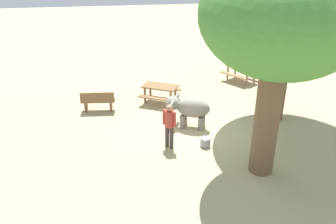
{
  "coord_description": "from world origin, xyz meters",
  "views": [
    {
      "loc": [
        -11.54,
        2.81,
        6.48
      ],
      "look_at": [
        0.19,
        1.02,
        0.8
      ],
      "focal_mm": 38.12,
      "sensor_mm": 36.0,
      "label": 1
    }
  ],
  "objects": [
    {
      "name": "elephant",
      "position": [
        0.45,
        0.2,
        0.77
      ],
      "size": [
        1.38,
        1.73,
        1.21
      ],
      "rotation": [
        0.0,
        0.0,
        1.17
      ],
      "color": "gray",
      "rests_on": "ground_plane"
    },
    {
      "name": "picnic_table_far",
      "position": [
        2.92,
        0.95,
        0.59
      ],
      "size": [
        2.01,
        2.02,
        0.78
      ],
      "rotation": [
        0.0,
        0.0,
        4.22
      ],
      "color": "olive",
      "rests_on": "ground_plane"
    },
    {
      "name": "picnic_table_near",
      "position": [
        5.0,
        -3.5,
        0.59
      ],
      "size": [
        2.07,
        2.07,
        0.78
      ],
      "rotation": [
        0.0,
        0.0,
        3.73
      ],
      "color": "#9E7A51",
      "rests_on": "ground_plane"
    },
    {
      "name": "wooden_bench",
      "position": [
        2.39,
        3.65,
        0.47
      ],
      "size": [
        0.54,
        1.43,
        0.88
      ],
      "rotation": [
        0.0,
        0.0,
        4.61
      ],
      "color": "brown",
      "rests_on": "ground_plane"
    },
    {
      "name": "shade_tree_main",
      "position": [
        -2.76,
        -1.47,
        4.69
      ],
      "size": [
        4.65,
        4.26,
        6.42
      ],
      "color": "brown",
      "rests_on": "ground_plane"
    },
    {
      "name": "ground_plane",
      "position": [
        0.0,
        0.0,
        0.0
      ],
      "size": [
        60.0,
        60.0,
        0.0
      ],
      "primitive_type": "plane",
      "color": "tan"
    },
    {
      "name": "person_handler",
      "position": [
        -0.97,
        1.15,
        0.95
      ],
      "size": [
        0.36,
        0.41,
        1.62
      ],
      "rotation": [
        0.0,
        0.0,
        -0.69
      ],
      "color": "#3F3833",
      "rests_on": "ground_plane"
    },
    {
      "name": "feed_bucket",
      "position": [
        -1.09,
        -0.11,
        0.16
      ],
      "size": [
        0.36,
        0.36,
        0.32
      ],
      "primitive_type": "cylinder",
      "color": "gray",
      "rests_on": "ground_plane"
    }
  ]
}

